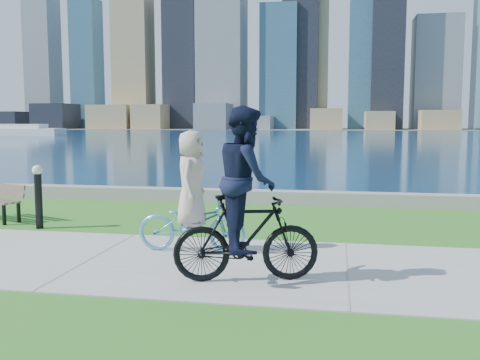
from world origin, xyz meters
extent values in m
plane|color=#25651A|center=(0.00, 0.00, 0.00)|extent=(320.00, 320.00, 0.00)
cube|color=#969691|center=(0.00, 0.00, 0.01)|extent=(80.00, 3.50, 0.02)
cube|color=gray|center=(0.00, 6.20, 0.17)|extent=(90.00, 0.50, 0.35)
cube|color=#0B2A4A|center=(0.00, 72.00, 0.00)|extent=(320.00, 131.00, 0.01)
cube|color=slate|center=(0.00, 130.00, 0.06)|extent=(320.00, 30.00, 0.12)
cube|color=black|center=(-81.60, 120.68, 2.30)|extent=(7.54, 7.20, 4.60)
cube|color=black|center=(-68.75, 121.29, 3.29)|extent=(9.05, 9.93, 6.57)
cube|color=#847751|center=(-53.52, 122.33, 3.09)|extent=(10.96, 8.48, 6.19)
cube|color=#847751|center=(-43.08, 121.98, 3.11)|extent=(7.80, 7.99, 6.21)
cube|color=slate|center=(-26.04, 119.33, 3.16)|extent=(7.88, 8.97, 6.32)
cube|color=slate|center=(-15.26, 122.42, 1.68)|extent=(6.23, 7.92, 3.37)
cube|color=#847751|center=(0.96, 122.90, 2.54)|extent=(7.50, 7.79, 5.08)
cube|color=#847751|center=(13.10, 121.58, 2.18)|extent=(6.45, 9.99, 4.35)
cube|color=#847751|center=(26.66, 122.08, 2.31)|extent=(8.62, 6.05, 4.62)
cube|color=slate|center=(-78.16, 132.16, 18.09)|extent=(7.67, 7.42, 36.18)
cube|color=navy|center=(-64.56, 131.39, 17.50)|extent=(6.98, 6.81, 35.01)
cube|color=#847751|center=(-50.23, 129.19, 20.77)|extent=(9.45, 7.79, 41.55)
cube|color=black|center=(-36.86, 130.90, 16.80)|extent=(8.59, 10.63, 33.61)
cube|color=slate|center=(-26.22, 129.88, 18.84)|extent=(11.56, 11.37, 37.69)
cube|color=navy|center=(-11.36, 130.77, 15.64)|extent=(9.30, 8.54, 31.27)
cube|color=#847751|center=(-2.26, 132.10, 30.31)|extent=(6.21, 6.11, 60.62)
cube|color=black|center=(15.01, 128.77, 26.08)|extent=(7.55, 9.79, 52.16)
cube|color=slate|center=(27.02, 131.94, 13.69)|extent=(10.84, 9.05, 27.38)
cube|color=silver|center=(-42.68, 64.89, 0.54)|extent=(12.59, 3.60, 1.08)
cube|color=silver|center=(-42.68, 64.89, 1.39)|extent=(7.19, 2.70, 0.63)
cube|color=black|center=(-3.10, 2.25, 0.22)|extent=(0.08, 0.08, 0.44)
cube|color=black|center=(-2.97, 2.58, 0.22)|extent=(0.08, 0.08, 0.44)
cube|color=brown|center=(-3.58, 2.90, 0.58)|extent=(1.47, 0.63, 0.11)
cube|color=brown|center=(-3.57, 2.93, 0.75)|extent=(1.47, 0.63, 0.11)
cylinder|color=black|center=(-2.17, 2.06, 0.58)|extent=(0.15, 0.15, 1.16)
sphere|color=silver|center=(-2.17, 2.06, 1.20)|extent=(0.21, 0.21, 0.21)
imported|color=#529EC8|center=(1.45, 0.68, 0.50)|extent=(0.69, 1.85, 0.96)
imported|color=beige|center=(1.45, 0.68, 1.25)|extent=(0.53, 0.80, 1.60)
imported|color=black|center=(2.63, -0.80, 0.62)|extent=(1.05, 2.06, 1.19)
imported|color=black|center=(2.63, -0.80, 1.43)|extent=(0.94, 1.09, 1.95)
camera|label=1|loc=(3.84, -7.82, 2.20)|focal=40.00mm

